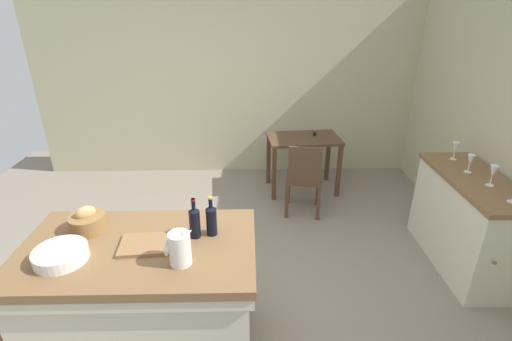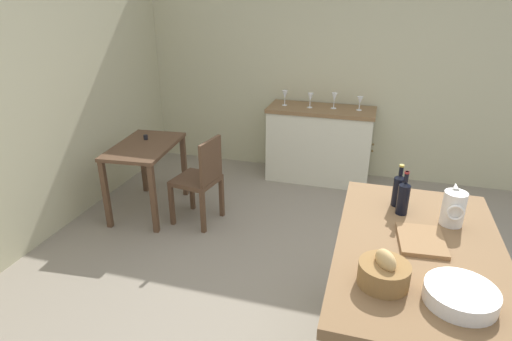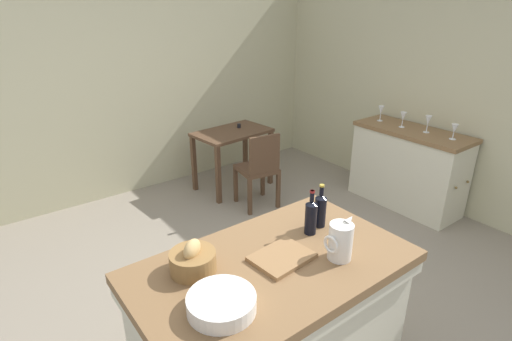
{
  "view_description": "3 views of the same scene",
  "coord_description": "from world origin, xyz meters",
  "px_view_note": "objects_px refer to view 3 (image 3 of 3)",
  "views": [
    {
      "loc": [
        0.24,
        -2.64,
        2.33
      ],
      "look_at": [
        0.31,
        0.57,
        0.88
      ],
      "focal_mm": 26.5,
      "sensor_mm": 36.0,
      "label": 1
    },
    {
      "loc": [
        -2.58,
        -0.32,
        2.18
      ],
      "look_at": [
        0.32,
        0.53,
        0.88
      ],
      "focal_mm": 29.74,
      "sensor_mm": 36.0,
      "label": 2
    },
    {
      "loc": [
        -1.62,
        -1.99,
        2.18
      ],
      "look_at": [
        0.17,
        0.38,
        0.93
      ],
      "focal_mm": 28.13,
      "sensor_mm": 36.0,
      "label": 3
    }
  ],
  "objects_px": {
    "wooden_chair": "(259,168)",
    "cutting_board": "(282,257)",
    "wine_bottle_dark": "(320,209)",
    "wine_glass_right": "(381,111)",
    "wine_glass_far_left": "(454,129)",
    "wash_bowl": "(221,303)",
    "wine_glass_middle": "(403,117)",
    "pitcher": "(340,241)",
    "wine_bottle_amber": "(311,216)",
    "island_table": "(272,322)",
    "side_cabinet": "(408,168)",
    "wine_glass_left": "(428,121)",
    "writing_desk": "(232,140)",
    "bread_basket": "(193,260)"
  },
  "relations": [
    {
      "from": "wooden_chair",
      "to": "cutting_board",
      "type": "xyz_separation_m",
      "value": [
        -1.3,
        -1.89,
        0.43
      ]
    },
    {
      "from": "wine_bottle_dark",
      "to": "wine_glass_right",
      "type": "distance_m",
      "value": 2.59
    },
    {
      "from": "wine_glass_far_left",
      "to": "cutting_board",
      "type": "bearing_deg",
      "value": -169.24
    },
    {
      "from": "wash_bowl",
      "to": "wine_glass_middle",
      "type": "relative_size",
      "value": 1.85
    },
    {
      "from": "pitcher",
      "to": "wine_bottle_amber",
      "type": "height_order",
      "value": "wine_bottle_amber"
    },
    {
      "from": "wine_glass_middle",
      "to": "wine_glass_right",
      "type": "xyz_separation_m",
      "value": [
        0.02,
        0.31,
        0.0
      ]
    },
    {
      "from": "wine_bottle_dark",
      "to": "cutting_board",
      "type": "bearing_deg",
      "value": -162.96
    },
    {
      "from": "wine_glass_far_left",
      "to": "wine_glass_middle",
      "type": "xyz_separation_m",
      "value": [
        -0.04,
        0.56,
        0.01
      ]
    },
    {
      "from": "island_table",
      "to": "wine_bottle_amber",
      "type": "relative_size",
      "value": 5.32
    },
    {
      "from": "side_cabinet",
      "to": "wine_glass_middle",
      "type": "bearing_deg",
      "value": 99.14
    },
    {
      "from": "wine_glass_middle",
      "to": "pitcher",
      "type": "bearing_deg",
      "value": -152.5
    },
    {
      "from": "pitcher",
      "to": "wine_bottle_amber",
      "type": "relative_size",
      "value": 0.88
    },
    {
      "from": "wine_glass_far_left",
      "to": "wine_glass_left",
      "type": "bearing_deg",
      "value": 90.15
    },
    {
      "from": "wine_glass_left",
      "to": "wash_bowl",
      "type": "bearing_deg",
      "value": -163.58
    },
    {
      "from": "wooden_chair",
      "to": "wine_glass_left",
      "type": "relative_size",
      "value": 4.87
    },
    {
      "from": "writing_desk",
      "to": "wine_glass_far_left",
      "type": "bearing_deg",
      "value": -56.55
    },
    {
      "from": "writing_desk",
      "to": "pitcher",
      "type": "height_order",
      "value": "pitcher"
    },
    {
      "from": "wash_bowl",
      "to": "wine_glass_right",
      "type": "xyz_separation_m",
      "value": [
        3.15,
        1.51,
        0.08
      ]
    },
    {
      "from": "cutting_board",
      "to": "wine_glass_middle",
      "type": "distance_m",
      "value": 2.87
    },
    {
      "from": "wine_bottle_amber",
      "to": "wine_bottle_dark",
      "type": "bearing_deg",
      "value": 14.21
    },
    {
      "from": "wine_bottle_dark",
      "to": "wine_glass_right",
      "type": "bearing_deg",
      "value": 28.95
    },
    {
      "from": "side_cabinet",
      "to": "wine_bottle_dark",
      "type": "relative_size",
      "value": 4.48
    },
    {
      "from": "side_cabinet",
      "to": "wash_bowl",
      "type": "relative_size",
      "value": 3.98
    },
    {
      "from": "pitcher",
      "to": "bread_basket",
      "type": "relative_size",
      "value": 1.04
    },
    {
      "from": "writing_desk",
      "to": "wine_glass_left",
      "type": "bearing_deg",
      "value": -52.37
    },
    {
      "from": "cutting_board",
      "to": "wine_glass_far_left",
      "type": "bearing_deg",
      "value": 10.76
    },
    {
      "from": "wine_glass_far_left",
      "to": "wine_glass_right",
      "type": "distance_m",
      "value": 0.87
    },
    {
      "from": "wash_bowl",
      "to": "writing_desk",
      "type": "bearing_deg",
      "value": 55.27
    },
    {
      "from": "wooden_chair",
      "to": "wine_glass_middle",
      "type": "bearing_deg",
      "value": -30.95
    },
    {
      "from": "wash_bowl",
      "to": "cutting_board",
      "type": "height_order",
      "value": "wash_bowl"
    },
    {
      "from": "cutting_board",
      "to": "wine_glass_right",
      "type": "height_order",
      "value": "wine_glass_right"
    },
    {
      "from": "wine_glass_middle",
      "to": "wash_bowl",
      "type": "bearing_deg",
      "value": -158.92
    },
    {
      "from": "side_cabinet",
      "to": "pitcher",
      "type": "distance_m",
      "value": 2.73
    },
    {
      "from": "wine_bottle_dark",
      "to": "writing_desk",
      "type": "bearing_deg",
      "value": 68.22
    },
    {
      "from": "island_table",
      "to": "wine_bottle_dark",
      "type": "relative_size",
      "value": 5.37
    },
    {
      "from": "island_table",
      "to": "wine_glass_left",
      "type": "distance_m",
      "value": 2.92
    },
    {
      "from": "writing_desk",
      "to": "bread_basket",
      "type": "xyz_separation_m",
      "value": [
        -1.8,
        -2.33,
        0.35
      ]
    },
    {
      "from": "pitcher",
      "to": "wine_bottle_dark",
      "type": "height_order",
      "value": "wine_bottle_dark"
    },
    {
      "from": "island_table",
      "to": "wine_glass_right",
      "type": "height_order",
      "value": "wine_glass_right"
    },
    {
      "from": "side_cabinet",
      "to": "wash_bowl",
      "type": "xyz_separation_m",
      "value": [
        -3.15,
        -1.07,
        0.48
      ]
    },
    {
      "from": "wooden_chair",
      "to": "cutting_board",
      "type": "bearing_deg",
      "value": -124.48
    },
    {
      "from": "wine_glass_left",
      "to": "wine_glass_right",
      "type": "bearing_deg",
      "value": 92.18
    },
    {
      "from": "wash_bowl",
      "to": "wine_glass_middle",
      "type": "bearing_deg",
      "value": 21.08
    },
    {
      "from": "wine_glass_left",
      "to": "wine_glass_right",
      "type": "distance_m",
      "value": 0.58
    },
    {
      "from": "side_cabinet",
      "to": "wine_bottle_amber",
      "type": "xyz_separation_m",
      "value": [
        -2.37,
        -0.84,
        0.56
      ]
    },
    {
      "from": "pitcher",
      "to": "wine_glass_far_left",
      "type": "relative_size",
      "value": 1.58
    },
    {
      "from": "wash_bowl",
      "to": "wooden_chair",
      "type": "bearing_deg",
      "value": 48.85
    },
    {
      "from": "bread_basket",
      "to": "wine_glass_left",
      "type": "xyz_separation_m",
      "value": [
        3.13,
        0.6,
        0.06
      ]
    },
    {
      "from": "side_cabinet",
      "to": "wine_glass_middle",
      "type": "height_order",
      "value": "wine_glass_middle"
    },
    {
      "from": "island_table",
      "to": "bread_basket",
      "type": "relative_size",
      "value": 6.29
    }
  ]
}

